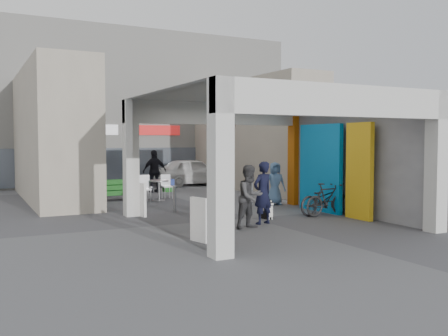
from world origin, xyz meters
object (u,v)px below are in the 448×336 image
man_crates (155,171)px  white_van (193,172)px  man_with_dog (263,193)px  bicycle_front (324,199)px  produce_stand (117,192)px  bicycle_rear (328,199)px  cafe_set (153,191)px  man_back_turned (250,197)px  border_collie (268,211)px  man_elderly (275,183)px

man_crates → white_van: man_crates is taller
man_with_dog → bicycle_front: 2.61m
produce_stand → white_van: 6.74m
man_crates → bicycle_front: man_crates is taller
bicycle_front → bicycle_rear: 0.17m
cafe_set → bicycle_rear: size_ratio=0.93×
man_with_dog → man_back_turned: (-0.64, -0.43, -0.03)m
border_collie → bicycle_rear: bearing=-15.8°
cafe_set → produce_stand: (-1.26, 0.63, -0.03)m
man_crates → bicycle_front: 8.99m
cafe_set → man_elderly: size_ratio=1.03×
man_back_turned → man_elderly: bearing=35.8°
bicycle_front → white_van: 11.07m
produce_stand → man_back_turned: size_ratio=0.71×
man_crates → man_back_turned: bearing=80.7°
man_back_turned → man_crates: bearing=71.7°
cafe_set → man_elderly: 4.74m
man_elderly → bicycle_rear: 2.96m
border_collie → man_elderly: man_elderly is taller
produce_stand → border_collie: 7.13m
border_collie → white_van: 11.25m
border_collie → man_elderly: size_ratio=0.40×
border_collie → man_with_dog: bearing=-141.2°
man_with_dog → bicycle_front: size_ratio=0.92×
produce_stand → man_elderly: 6.10m
man_back_turned → bicycle_front: (3.17, 0.98, -0.34)m
man_crates → man_elderly: bearing=107.8°
man_elderly → man_crates: man_crates is taller
produce_stand → man_with_dog: man_with_dog is taller
man_elderly → bicycle_rear: (-0.03, -2.95, -0.25)m
cafe_set → bicycle_rear: bicycle_rear is taller
cafe_set → man_crates: size_ratio=0.83×
cafe_set → man_back_turned: bearing=-88.3°
man_elderly → white_van: man_elderly is taller
cafe_set → produce_stand: size_ratio=1.33×
bicycle_front → white_van: (0.47, 11.06, 0.20)m
cafe_set → bicycle_front: size_ratio=0.83×
man_elderly → border_collie: bearing=-116.1°
bicycle_front → cafe_set: bearing=23.8°
border_collie → man_with_dog: man_with_dog is taller
man_with_dog → white_van: bearing=-117.9°
cafe_set → man_with_dog: bearing=-82.7°
cafe_set → man_crates: bearing=69.7°
man_with_dog → bicycle_front: man_with_dog is taller
border_collie → produce_stand: bearing=103.9°
man_with_dog → man_crates: bearing=-104.2°
man_elderly → bicycle_rear: bearing=-80.4°
man_elderly → bicycle_front: 2.79m
man_with_dog → bicycle_front: bearing=178.8°
man_back_turned → bicycle_front: bearing=3.4°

